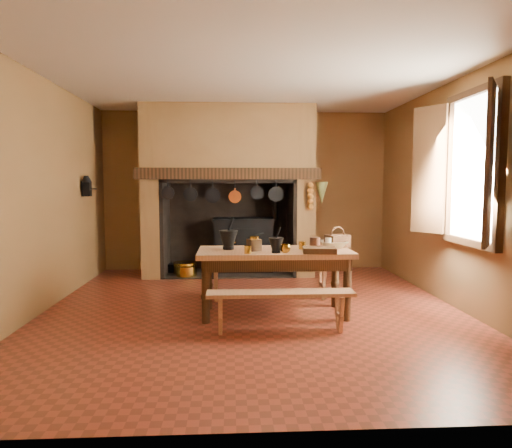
{
  "coord_description": "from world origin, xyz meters",
  "views": [
    {
      "loc": [
        -0.26,
        -5.41,
        1.51
      ],
      "look_at": [
        0.05,
        0.3,
        1.02
      ],
      "focal_mm": 32.0,
      "sensor_mm": 36.0,
      "label": 1
    }
  ],
  "objects_px": {
    "coffee_grinder": "(254,244)",
    "mixing_bowl": "(333,244)",
    "wicker_basket": "(338,240)",
    "iron_range": "(244,244)",
    "bench_front": "(280,302)",
    "work_table": "(275,260)"
  },
  "relations": [
    {
      "from": "coffee_grinder",
      "to": "mixing_bowl",
      "type": "xyz_separation_m",
      "value": [
        0.96,
        0.21,
        -0.04
      ]
    },
    {
      "from": "mixing_bowl",
      "to": "wicker_basket",
      "type": "distance_m",
      "value": 0.1
    },
    {
      "from": "iron_range",
      "to": "wicker_basket",
      "type": "height_order",
      "value": "iron_range"
    },
    {
      "from": "coffee_grinder",
      "to": "wicker_basket",
      "type": "relative_size",
      "value": 0.66
    },
    {
      "from": "wicker_basket",
      "to": "bench_front",
      "type": "bearing_deg",
      "value": -156.1
    },
    {
      "from": "work_table",
      "to": "bench_front",
      "type": "height_order",
      "value": "work_table"
    },
    {
      "from": "iron_range",
      "to": "bench_front",
      "type": "relative_size",
      "value": 1.06
    },
    {
      "from": "coffee_grinder",
      "to": "mixing_bowl",
      "type": "height_order",
      "value": "coffee_grinder"
    },
    {
      "from": "bench_front",
      "to": "wicker_basket",
      "type": "distance_m",
      "value": 1.26
    },
    {
      "from": "iron_range",
      "to": "work_table",
      "type": "relative_size",
      "value": 0.91
    },
    {
      "from": "coffee_grinder",
      "to": "iron_range",
      "type": "bearing_deg",
      "value": 70.17
    },
    {
      "from": "bench_front",
      "to": "wicker_basket",
      "type": "xyz_separation_m",
      "value": [
        0.78,
        0.84,
        0.53
      ]
    },
    {
      "from": "bench_front",
      "to": "mixing_bowl",
      "type": "distance_m",
      "value": 1.17
    },
    {
      "from": "mixing_bowl",
      "to": "work_table",
      "type": "bearing_deg",
      "value": -169.61
    },
    {
      "from": "work_table",
      "to": "bench_front",
      "type": "bearing_deg",
      "value": -90.0
    },
    {
      "from": "iron_range",
      "to": "mixing_bowl",
      "type": "distance_m",
      "value": 2.73
    },
    {
      "from": "work_table",
      "to": "coffee_grinder",
      "type": "relative_size",
      "value": 8.47
    },
    {
      "from": "bench_front",
      "to": "wicker_basket",
      "type": "height_order",
      "value": "wicker_basket"
    },
    {
      "from": "iron_range",
      "to": "mixing_bowl",
      "type": "height_order",
      "value": "iron_range"
    },
    {
      "from": "wicker_basket",
      "to": "iron_range",
      "type": "bearing_deg",
      "value": 90.12
    },
    {
      "from": "work_table",
      "to": "coffee_grinder",
      "type": "distance_m",
      "value": 0.32
    },
    {
      "from": "iron_range",
      "to": "mixing_bowl",
      "type": "relative_size",
      "value": 4.82
    }
  ]
}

